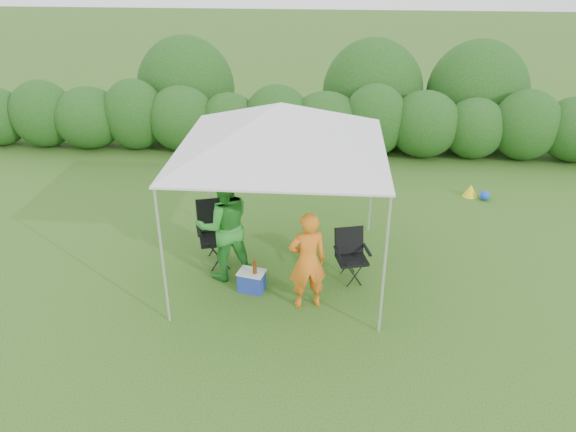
# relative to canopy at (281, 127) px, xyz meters

# --- Properties ---
(ground) EXTENTS (70.00, 70.00, 0.00)m
(ground) POSITION_rel_canopy_xyz_m (0.00, -0.50, -2.46)
(ground) COLOR #3D6720
(hedge) EXTENTS (17.18, 1.53, 1.80)m
(hedge) POSITION_rel_canopy_xyz_m (0.11, 5.50, -1.63)
(hedge) COLOR #235219
(hedge) RESTS_ON ground
(canopy) EXTENTS (3.10, 3.10, 2.83)m
(canopy) POSITION_rel_canopy_xyz_m (0.00, 0.00, 0.00)
(canopy) COLOR silver
(canopy) RESTS_ON ground
(chair_right) EXTENTS (0.60, 0.57, 0.84)m
(chair_right) POSITION_rel_canopy_xyz_m (1.11, -0.14, -1.99)
(chair_right) COLOR black
(chair_right) RESTS_ON ground
(chair_left) EXTENTS (0.78, 0.74, 1.07)m
(chair_left) POSITION_rel_canopy_xyz_m (-1.12, 0.24, -1.86)
(chair_left) COLOR black
(chair_left) RESTS_ON ground
(man) EXTENTS (0.64, 0.50, 1.54)m
(man) POSITION_rel_canopy_xyz_m (0.46, -0.96, -1.69)
(man) COLOR orange
(man) RESTS_ON ground
(woman) EXTENTS (1.09, 0.99, 1.84)m
(woman) POSITION_rel_canopy_xyz_m (-0.89, -0.24, -1.54)
(woman) COLOR green
(woman) RESTS_ON ground
(cooler) EXTENTS (0.46, 0.38, 0.34)m
(cooler) POSITION_rel_canopy_xyz_m (-0.42, -0.64, -2.29)
(cooler) COLOR #233AA3
(cooler) RESTS_ON ground
(bottle) EXTENTS (0.07, 0.07, 0.25)m
(bottle) POSITION_rel_canopy_xyz_m (-0.36, -0.68, -2.00)
(bottle) COLOR #592D0C
(bottle) RESTS_ON cooler
(lawn_toy) EXTENTS (0.52, 0.43, 0.26)m
(lawn_toy) POSITION_rel_canopy_xyz_m (3.79, 3.14, -2.34)
(lawn_toy) COLOR yellow
(lawn_toy) RESTS_ON ground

